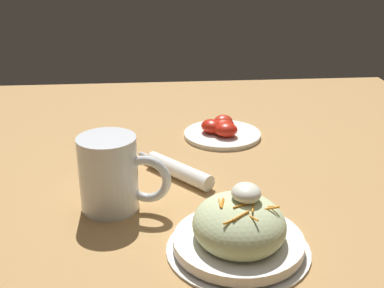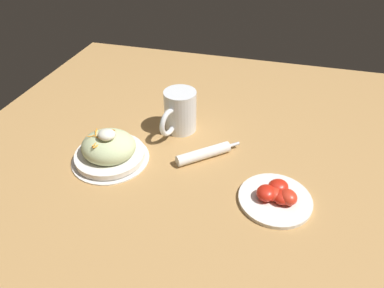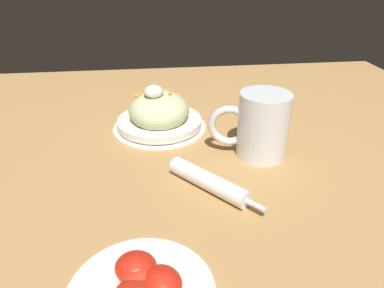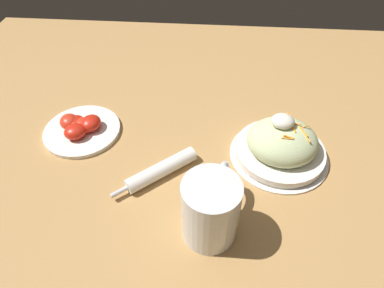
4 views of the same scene
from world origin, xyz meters
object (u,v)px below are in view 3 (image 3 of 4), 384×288
(salad_plate, at_px, (159,115))
(napkin_roll, at_px, (209,182))
(beer_mug, at_px, (261,128))
(tomato_plate, at_px, (141,288))

(salad_plate, xyz_separation_m, napkin_roll, (0.25, 0.08, -0.02))
(beer_mug, distance_m, napkin_roll, 0.17)
(beer_mug, xyz_separation_m, tomato_plate, (0.31, -0.24, -0.04))
(napkin_roll, height_order, tomato_plate, tomato_plate)
(napkin_roll, relative_size, tomato_plate, 0.91)
(tomato_plate, bearing_deg, salad_plate, 175.09)
(salad_plate, relative_size, tomato_plate, 1.20)
(salad_plate, distance_m, napkin_roll, 0.26)
(salad_plate, xyz_separation_m, tomato_plate, (0.46, -0.04, -0.02))
(salad_plate, relative_size, napkin_roll, 1.33)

